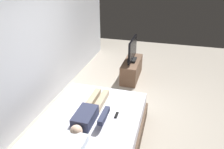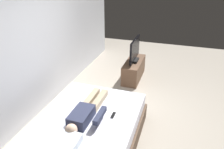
# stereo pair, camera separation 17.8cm
# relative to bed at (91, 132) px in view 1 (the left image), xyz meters

# --- Properties ---
(ground_plane) EXTENTS (10.00, 10.00, 0.00)m
(ground_plane) POSITION_rel_bed_xyz_m (0.80, -0.45, -0.26)
(ground_plane) COLOR #ADA393
(back_wall) EXTENTS (6.40, 0.10, 2.80)m
(back_wall) POSITION_rel_bed_xyz_m (1.20, 1.36, 1.14)
(back_wall) COLOR silver
(back_wall) RESTS_ON ground
(bed) EXTENTS (2.05, 1.61, 0.54)m
(bed) POSITION_rel_bed_xyz_m (0.00, 0.00, 0.00)
(bed) COLOR brown
(bed) RESTS_ON ground
(pillow) EXTENTS (0.48, 0.34, 0.12)m
(pillow) POSITION_rel_bed_xyz_m (-0.71, 0.00, 0.34)
(pillow) COLOR white
(pillow) RESTS_ON bed
(person) EXTENTS (1.26, 0.46, 0.18)m
(person) POSITION_rel_bed_xyz_m (0.03, 0.02, 0.36)
(person) COLOR #2D334C
(person) RESTS_ON bed
(remote) EXTENTS (0.15, 0.04, 0.02)m
(remote) POSITION_rel_bed_xyz_m (0.18, -0.39, 0.29)
(remote) COLOR black
(remote) RESTS_ON bed
(tv_stand) EXTENTS (1.10, 0.40, 0.50)m
(tv_stand) POSITION_rel_bed_xyz_m (2.58, -0.18, -0.01)
(tv_stand) COLOR brown
(tv_stand) RESTS_ON ground
(tv) EXTENTS (0.88, 0.20, 0.59)m
(tv) POSITION_rel_bed_xyz_m (2.58, -0.18, 0.52)
(tv) COLOR black
(tv) RESTS_ON tv_stand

